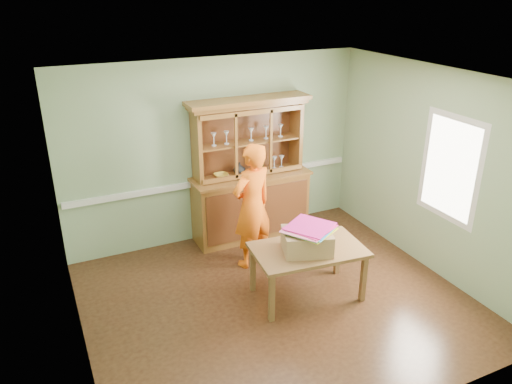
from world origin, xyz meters
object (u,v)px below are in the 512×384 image
china_hutch (250,190)px  person (252,206)px  dining_table (308,254)px  cardboard_box (307,241)px

china_hutch → person: size_ratio=1.22×
dining_table → cardboard_box: cardboard_box is taller
cardboard_box → dining_table: bearing=39.6°
cardboard_box → china_hutch: bearing=87.1°
cardboard_box → person: (-0.24, 1.04, 0.07)m
dining_table → person: bearing=111.9°
person → cardboard_box: bearing=86.2°
china_hutch → dining_table: 1.80m
dining_table → cardboard_box: (-0.05, -0.04, 0.21)m
china_hutch → person: china_hutch is taller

